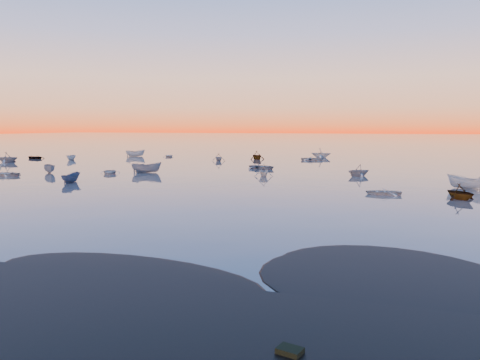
% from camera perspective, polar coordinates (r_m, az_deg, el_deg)
% --- Properties ---
extents(ground, '(600.00, 600.00, 0.00)m').
position_cam_1_polar(ground, '(121.53, 10.72, 3.37)').
color(ground, '#615651').
rests_on(ground, ground).
extents(mud_lobes, '(140.00, 6.00, 0.07)m').
position_cam_1_polar(mud_lobes, '(25.29, -19.05, -8.87)').
color(mud_lobes, black).
rests_on(mud_lobes, ground).
extents(moored_fleet, '(124.00, 58.00, 1.20)m').
position_cam_1_polar(moored_fleet, '(75.21, 6.31, 1.52)').
color(moored_fleet, silver).
rests_on(moored_fleet, ground).
extents(boat_near_left, '(4.02, 3.18, 0.93)m').
position_cam_1_polar(boat_near_left, '(67.22, -15.59, 0.72)').
color(boat_near_left, silver).
rests_on(boat_near_left, ground).
extents(boat_near_center, '(3.43, 4.59, 1.46)m').
position_cam_1_polar(boat_near_center, '(67.78, -11.31, 0.88)').
color(boat_near_center, gray).
rests_on(boat_near_center, ground).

